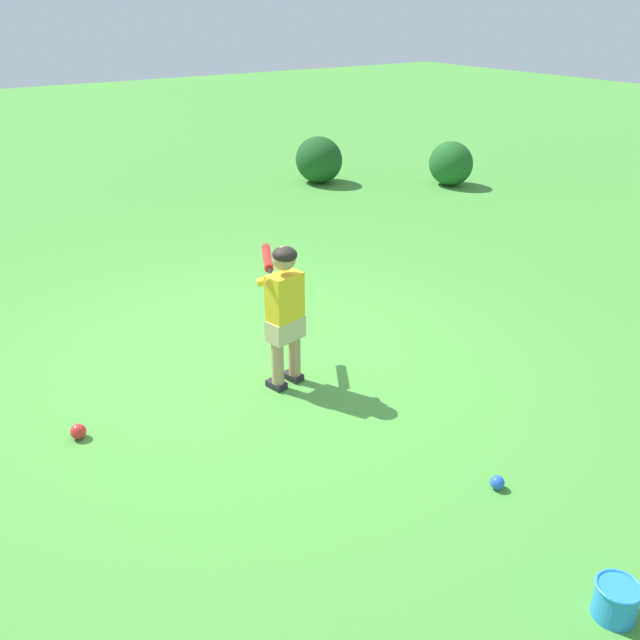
% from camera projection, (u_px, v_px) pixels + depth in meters
% --- Properties ---
extents(ground_plane, '(40.00, 40.00, 0.00)m').
position_uv_depth(ground_plane, '(252.00, 355.00, 5.57)').
color(ground_plane, '#479338').
extents(child_batter, '(0.73, 0.39, 1.08)m').
position_uv_depth(child_batter, '(283.00, 303.00, 4.89)').
color(child_batter, '#232328').
rests_on(child_batter, ground).
extents(play_ball_center_lawn, '(0.10, 0.10, 0.10)m').
position_uv_depth(play_ball_center_lawn, '(78.00, 431.00, 4.50)').
color(play_ball_center_lawn, red).
rests_on(play_ball_center_lawn, ground).
extents(play_ball_midfield, '(0.08, 0.08, 0.08)m').
position_uv_depth(play_ball_midfield, '(497.00, 482.00, 4.04)').
color(play_ball_midfield, blue).
rests_on(play_ball_midfield, ground).
extents(toy_bucket, '(0.22, 0.22, 0.19)m').
position_uv_depth(toy_bucket, '(616.00, 600.00, 3.18)').
color(toy_bucket, '#2884DB').
rests_on(toy_bucket, ground).
extents(shrub_left_background, '(0.78, 0.68, 0.70)m').
position_uv_depth(shrub_left_background, '(319.00, 160.00, 10.58)').
color(shrub_left_background, '#194C1E').
rests_on(shrub_left_background, ground).
extents(shrub_right_background, '(0.71, 0.61, 0.66)m').
position_uv_depth(shrub_right_background, '(451.00, 164.00, 10.44)').
color(shrub_right_background, '#1E5B23').
rests_on(shrub_right_background, ground).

